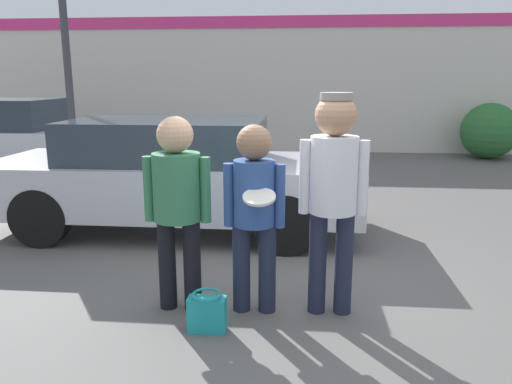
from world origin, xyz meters
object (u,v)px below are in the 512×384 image
object	(u,v)px
person_middle_with_frisbee	(254,204)
person_right	(333,182)
parked_car_far	(3,137)
person_left	(177,196)
shrub	(489,131)
handbag	(207,313)
parked_car_near	(174,174)

from	to	relation	value
person_middle_with_frisbee	person_right	size ratio (longest dim) A/B	0.86
parked_car_far	person_right	bearing A→B (deg)	-41.86
person_right	parked_car_far	bearing A→B (deg)	138.14
person_left	person_right	xyz separation A→B (m)	(1.29, 0.04, 0.14)
parked_car_far	person_left	bearing A→B (deg)	-48.40
parked_car_far	shrub	bearing A→B (deg)	15.60
person_middle_with_frisbee	person_right	xyz separation A→B (m)	(0.64, 0.04, 0.20)
shrub	handbag	xyz separation A→B (m)	(-5.32, -9.28, -0.53)
person_left	person_right	world-z (taller)	person_right
parked_car_near	parked_car_far	world-z (taller)	parked_car_far
person_middle_with_frisbee	parked_car_far	size ratio (longest dim) A/B	0.36
shrub	person_right	bearing A→B (deg)	-116.11
person_left	parked_car_near	xyz separation A→B (m)	(-0.62, 2.26, -0.26)
parked_car_near	shrub	world-z (taller)	parked_car_near
person_middle_with_frisbee	parked_car_far	bearing A→B (deg)	134.99
person_middle_with_frisbee	parked_car_far	world-z (taller)	person_middle_with_frisbee
handbag	parked_car_far	bearing A→B (deg)	131.41
person_left	person_right	size ratio (longest dim) A/B	0.90
person_left	parked_car_near	distance (m)	2.36
handbag	parked_car_near	bearing A→B (deg)	109.34
parked_car_far	handbag	world-z (taller)	parked_car_far
person_left	parked_car_far	size ratio (longest dim) A/B	0.37
person_right	parked_car_far	size ratio (longest dim) A/B	0.41
handbag	person_right	bearing A→B (deg)	23.80
shrub	handbag	bearing A→B (deg)	-119.81
parked_car_far	person_middle_with_frisbee	bearing A→B (deg)	-45.01
person_middle_with_frisbee	parked_car_far	xyz separation A→B (m)	(-5.85, 5.86, -0.18)
person_right	handbag	distance (m)	1.46
parked_car_far	shrub	xyz separation A→B (m)	(10.83, 3.02, -0.08)
person_right	person_middle_with_frisbee	bearing A→B (deg)	-176.88
parked_car_far	handbag	xyz separation A→B (m)	(5.52, -6.25, -0.61)
parked_car_near	parked_car_far	size ratio (longest dim) A/B	1.04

